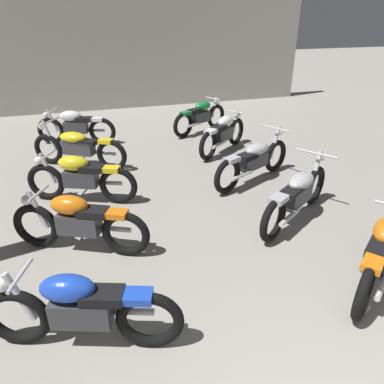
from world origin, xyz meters
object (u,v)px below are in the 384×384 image
(motorcycle_right_row_4, at_px, (223,133))
(motorcycle_left_row_3, at_px, (80,177))
(motorcycle_left_row_2, at_px, (78,222))
(motorcycle_right_row_5, at_px, (201,116))
(motorcycle_left_row_1, at_px, (81,309))
(motorcycle_left_row_4, at_px, (78,147))
(motorcycle_right_row_1, at_px, (380,252))
(motorcycle_right_row_3, at_px, (254,160))
(motorcycle_right_row_2, at_px, (297,194))
(motorcycle_left_row_5, at_px, (76,126))

(motorcycle_right_row_4, bearing_deg, motorcycle_left_row_3, -153.84)
(motorcycle_left_row_2, distance_m, motorcycle_left_row_3, 1.53)
(motorcycle_right_row_5, bearing_deg, motorcycle_left_row_1, -117.88)
(motorcycle_left_row_4, xyz_separation_m, motorcycle_right_row_1, (3.28, -4.99, 0.01))
(motorcycle_left_row_4, height_order, motorcycle_right_row_5, motorcycle_left_row_4)
(motorcycle_right_row_1, bearing_deg, motorcycle_left_row_4, 123.30)
(motorcycle_left_row_2, height_order, motorcycle_left_row_4, motorcycle_left_row_4)
(motorcycle_left_row_4, relative_size, motorcycle_right_row_4, 1.17)
(motorcycle_right_row_3, bearing_deg, motorcycle_left_row_1, -137.53)
(motorcycle_left_row_1, relative_size, motorcycle_right_row_1, 1.15)
(motorcycle_right_row_2, bearing_deg, motorcycle_right_row_4, 88.31)
(motorcycle_left_row_4, relative_size, motorcycle_right_row_3, 0.95)
(motorcycle_left_row_1, relative_size, motorcycle_left_row_2, 1.05)
(motorcycle_right_row_2, height_order, motorcycle_right_row_3, same)
(motorcycle_left_row_3, distance_m, motorcycle_right_row_4, 3.68)
(motorcycle_left_row_2, xyz_separation_m, motorcycle_right_row_1, (3.38, -1.80, 0.00))
(motorcycle_right_row_1, bearing_deg, motorcycle_right_row_4, 89.89)
(motorcycle_left_row_1, height_order, motorcycle_left_row_5, same)
(motorcycle_left_row_1, relative_size, motorcycle_left_row_3, 1.03)
(motorcycle_left_row_1, xyz_separation_m, motorcycle_left_row_4, (0.14, 4.87, -0.01))
(motorcycle_right_row_3, bearing_deg, motorcycle_left_row_5, 133.33)
(motorcycle_right_row_4, bearing_deg, motorcycle_right_row_3, -92.52)
(motorcycle_left_row_1, bearing_deg, motorcycle_left_row_4, 88.36)
(motorcycle_left_row_4, distance_m, motorcycle_right_row_5, 3.65)
(motorcycle_left_row_1, height_order, motorcycle_left_row_4, motorcycle_left_row_4)
(motorcycle_left_row_2, bearing_deg, motorcycle_left_row_4, 88.13)
(motorcycle_left_row_5, relative_size, motorcycle_right_row_5, 1.05)
(motorcycle_left_row_3, height_order, motorcycle_right_row_4, same)
(motorcycle_left_row_2, xyz_separation_m, motorcycle_right_row_4, (3.39, 3.15, 0.00))
(motorcycle_left_row_3, height_order, motorcycle_right_row_2, motorcycle_right_row_2)
(motorcycle_left_row_3, bearing_deg, motorcycle_right_row_1, -45.26)
(motorcycle_left_row_3, relative_size, motorcycle_right_row_4, 1.14)
(motorcycle_left_row_5, relative_size, motorcycle_right_row_3, 0.95)
(motorcycle_right_row_1, height_order, motorcycle_right_row_5, same)
(motorcycle_right_row_5, bearing_deg, motorcycle_left_row_5, 179.80)
(motorcycle_right_row_5, bearing_deg, motorcycle_right_row_3, -91.19)
(motorcycle_right_row_2, bearing_deg, motorcycle_right_row_3, 89.26)
(motorcycle_left_row_3, height_order, motorcycle_left_row_4, motorcycle_left_row_4)
(motorcycle_right_row_3, bearing_deg, motorcycle_left_row_2, -157.24)
(motorcycle_left_row_4, distance_m, motorcycle_left_row_5, 1.61)
(motorcycle_left_row_1, distance_m, motorcycle_left_row_3, 3.21)
(motorcycle_left_row_3, bearing_deg, motorcycle_left_row_4, 89.41)
(motorcycle_left_row_1, distance_m, motorcycle_left_row_2, 1.68)
(motorcycle_right_row_3, bearing_deg, motorcycle_right_row_5, 88.81)
(motorcycle_left_row_2, distance_m, motorcycle_left_row_4, 3.20)
(motorcycle_left_row_3, xyz_separation_m, motorcycle_left_row_4, (0.02, 1.66, -0.01))
(motorcycle_left_row_2, distance_m, motorcycle_right_row_3, 3.59)
(motorcycle_left_row_2, height_order, motorcycle_left_row_3, same)
(motorcycle_left_row_3, xyz_separation_m, motorcycle_right_row_2, (3.21, -1.69, -0.01))
(motorcycle_right_row_2, distance_m, motorcycle_right_row_4, 3.31)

